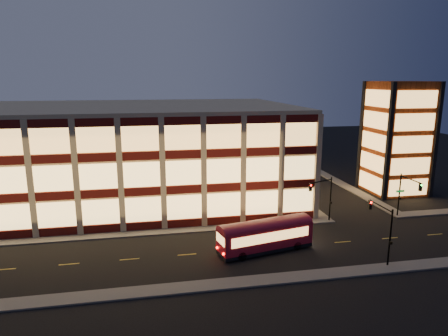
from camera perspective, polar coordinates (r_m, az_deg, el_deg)
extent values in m
plane|color=black|center=(49.21, -10.72, -9.54)|extent=(200.00, 200.00, 0.00)
cube|color=#514F4C|center=(50.23, -14.19, -9.15)|extent=(54.00, 2.00, 0.15)
cube|color=#514F4C|center=(69.05, 8.65, -2.88)|extent=(2.00, 30.00, 0.15)
cube|color=#514F4C|center=(63.84, 28.25, -5.59)|extent=(14.00, 2.00, 0.15)
cube|color=#514F4C|center=(73.38, 16.78, -2.36)|extent=(2.00, 30.00, 0.15)
cube|color=#514F4C|center=(37.43, -10.59, -16.90)|extent=(100.00, 2.00, 0.15)
cube|color=tan|center=(63.76, -13.77, 1.99)|extent=(50.00, 30.00, 14.00)
cube|color=tan|center=(62.87, -14.12, 8.49)|extent=(50.40, 30.40, 0.50)
cube|color=#470C0A|center=(50.84, -14.18, -8.19)|extent=(50.10, 0.25, 1.00)
cube|color=#FFC66B|center=(50.16, -14.30, -5.93)|extent=(49.00, 0.20, 3.00)
cube|color=#470C0A|center=(68.61, 7.97, -2.46)|extent=(0.25, 30.10, 1.00)
cube|color=#FFC66B|center=(68.09, 8.01, -0.76)|extent=(0.20, 29.00, 3.00)
cube|color=#470C0A|center=(49.48, -14.45, -3.41)|extent=(50.10, 0.25, 1.00)
cube|color=#FFC66B|center=(48.97, -14.58, -1.05)|extent=(49.00, 0.20, 3.00)
cube|color=#470C0A|center=(67.61, 8.08, 1.14)|extent=(0.25, 30.10, 1.00)
cube|color=#FFC66B|center=(67.22, 8.12, 2.89)|extent=(0.20, 29.00, 3.00)
cube|color=#470C0A|center=(48.47, -14.74, 1.59)|extent=(50.10, 0.25, 1.00)
cube|color=#FFC66B|center=(48.15, -14.87, 4.05)|extent=(49.00, 0.20, 3.00)
cube|color=#470C0A|center=(66.88, 8.20, 4.83)|extent=(0.25, 30.10, 1.00)
cube|color=#FFC66B|center=(66.62, 8.24, 6.62)|extent=(0.20, 29.00, 3.00)
cube|color=#8C3814|center=(70.53, 23.45, 3.95)|extent=(8.00, 8.00, 18.00)
cube|color=black|center=(65.03, 22.49, 3.38)|extent=(0.60, 0.60, 18.00)
cube|color=black|center=(69.73, 28.01, 3.42)|extent=(0.60, 0.60, 18.00)
cube|color=black|center=(71.77, 19.02, 4.44)|extent=(0.60, 0.60, 18.00)
cube|color=black|center=(76.05, 24.28, 4.44)|extent=(0.60, 0.60, 18.00)
cube|color=#E7A351|center=(68.62, 24.82, -2.54)|extent=(6.60, 0.16, 2.60)
cube|color=#E7A351|center=(69.68, 20.16, -1.92)|extent=(0.16, 6.60, 2.60)
cube|color=#E7A351|center=(67.87, 25.08, 0.23)|extent=(6.60, 0.16, 2.60)
cube|color=#E7A351|center=(68.95, 20.37, 0.82)|extent=(0.16, 6.60, 2.60)
cube|color=#E7A351|center=(67.29, 25.35, 3.06)|extent=(6.60, 0.16, 2.60)
cube|color=#E7A351|center=(68.38, 20.59, 3.60)|extent=(0.16, 6.60, 2.60)
cube|color=#E7A351|center=(66.88, 25.63, 5.93)|extent=(6.60, 0.16, 2.60)
cube|color=#E7A351|center=(67.98, 20.81, 6.43)|extent=(0.16, 6.60, 2.60)
cube|color=#E7A351|center=(66.64, 25.91, 8.82)|extent=(6.60, 0.16, 2.60)
cube|color=#E7A351|center=(67.74, 21.04, 9.29)|extent=(0.16, 6.60, 2.60)
cylinder|color=black|center=(54.08, 14.94, -4.33)|extent=(0.18, 0.18, 6.00)
cylinder|color=black|center=(51.98, 13.73, -1.86)|extent=(3.56, 1.63, 0.14)
cube|color=black|center=(50.75, 12.24, -2.72)|extent=(0.32, 0.32, 0.95)
sphere|color=#FF0C05|center=(50.51, 12.34, -2.44)|extent=(0.20, 0.20, 0.20)
cube|color=black|center=(54.03, 15.01, -4.80)|extent=(0.25, 0.18, 0.28)
cylinder|color=black|center=(59.04, 23.74, -3.57)|extent=(0.18, 0.18, 6.00)
cylinder|color=black|center=(56.82, 25.11, -1.48)|extent=(0.14, 4.00, 0.14)
cube|color=black|center=(55.38, 26.26, -2.47)|extent=(0.32, 0.32, 0.95)
sphere|color=#0CFF26|center=(55.18, 26.40, -2.22)|extent=(0.20, 0.20, 0.20)
cube|color=black|center=(58.99, 23.82, -3.99)|extent=(0.25, 0.18, 0.28)
cube|color=#0C7226|center=(58.77, 23.88, -3.05)|extent=(1.20, 0.06, 0.28)
cylinder|color=black|center=(43.20, 22.63, -9.26)|extent=(0.18, 0.18, 6.00)
cylinder|color=black|center=(43.90, 21.51, -5.08)|extent=(0.14, 4.00, 0.14)
cube|color=black|center=(45.66, 20.13, -4.95)|extent=(0.32, 0.32, 0.95)
sphere|color=#FF0C05|center=(45.43, 20.27, -4.66)|extent=(0.20, 0.20, 0.20)
cube|color=black|center=(43.20, 22.73, -9.84)|extent=(0.25, 0.18, 0.28)
cube|color=maroon|center=(44.09, 5.91, -9.56)|extent=(10.83, 4.83, 2.42)
cube|color=black|center=(44.65, 5.87, -11.24)|extent=(10.83, 4.83, 0.37)
cylinder|color=black|center=(42.24, 2.56, -12.47)|extent=(0.99, 0.51, 0.95)
cylinder|color=black|center=(44.14, 1.23, -11.31)|extent=(0.99, 0.51, 0.95)
cylinder|color=black|center=(45.34, 10.38, -10.86)|extent=(0.99, 0.51, 0.95)
cylinder|color=black|center=(47.11, 8.81, -9.87)|extent=(0.99, 0.51, 0.95)
cube|color=#E7A351|center=(42.90, 6.80, -9.78)|extent=(9.04, 2.05, 1.05)
cube|color=#E7A351|center=(45.07, 5.08, -8.60)|extent=(9.04, 2.05, 1.05)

